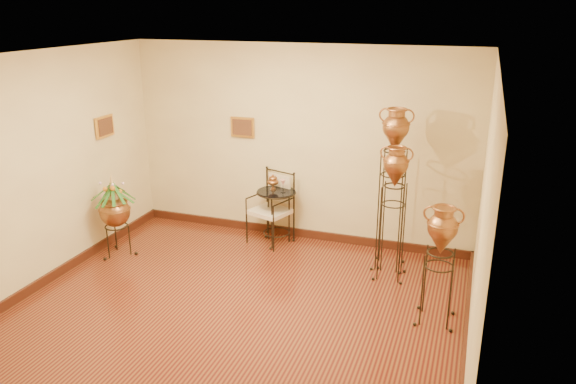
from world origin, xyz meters
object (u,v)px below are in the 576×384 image
(amphora_tall, at_px, (392,188))
(side_table, at_px, (276,216))
(amphora_mid, at_px, (393,212))
(planter_urn, at_px, (115,208))
(armchair, at_px, (270,209))

(amphora_tall, relative_size, side_table, 2.12)
(amphora_tall, height_order, amphora_mid, amphora_tall)
(amphora_mid, xyz_separation_m, planter_urn, (-3.65, -0.56, -0.19))
(planter_urn, bearing_deg, armchair, 30.48)
(amphora_tall, distance_m, planter_urn, 3.70)
(amphora_mid, relative_size, planter_urn, 1.42)
(amphora_mid, distance_m, planter_urn, 3.70)
(amphora_tall, relative_size, armchair, 2.06)
(amphora_mid, xyz_separation_m, side_table, (-1.72, 0.52, -0.45))
(armchair, distance_m, side_table, 0.14)
(planter_urn, height_order, armchair, planter_urn)
(amphora_mid, relative_size, armchair, 1.67)
(armchair, xyz_separation_m, side_table, (0.09, 0.00, -0.10))
(armchair, bearing_deg, amphora_tall, 11.18)
(armchair, bearing_deg, planter_urn, -130.37)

